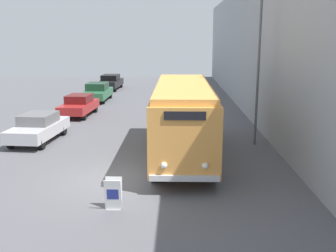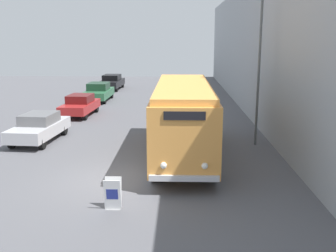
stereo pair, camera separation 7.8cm
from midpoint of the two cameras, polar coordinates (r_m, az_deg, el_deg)
ground_plane at (r=14.84m, az=-8.22°, el=-7.82°), size 80.00×80.00×0.00m
building_wall_right at (r=24.19m, az=13.00°, el=10.70°), size 0.30×60.00×8.93m
vintage_bus at (r=17.27m, az=2.05°, el=1.52°), size 2.46×9.37×3.22m
sign_board at (r=12.32m, az=-8.13°, el=-9.79°), size 0.51×0.37×1.00m
streetlamp at (r=19.30m, az=13.03°, el=11.49°), size 0.36×0.36×7.71m
parked_car_near at (r=21.01m, az=-18.38°, el=-0.16°), size 2.12×4.35×1.42m
parked_car_mid at (r=27.22m, az=-12.86°, el=2.99°), size 1.99×4.21×1.42m
parked_car_far at (r=33.46m, az=-10.30°, el=4.90°), size 1.95×4.53×1.51m
parked_car_distant at (r=40.77m, az=-8.41°, el=6.35°), size 2.06×4.85×1.50m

